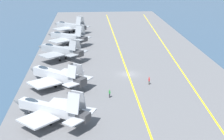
% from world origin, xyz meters
% --- Properties ---
extents(ground_plane, '(2000.00, 2000.00, 0.00)m').
position_xyz_m(ground_plane, '(0.00, 0.00, 0.00)').
color(ground_plane, '#334C66').
extents(carrier_deck, '(202.80, 49.54, 0.40)m').
position_xyz_m(carrier_deck, '(0.00, 0.00, 0.20)').
color(carrier_deck, slate).
rests_on(carrier_deck, ground).
extents(deck_stripe_foul_line, '(182.27, 10.25, 0.01)m').
position_xyz_m(deck_stripe_foul_line, '(0.00, -13.62, 0.40)').
color(deck_stripe_foul_line, yellow).
rests_on(deck_stripe_foul_line, carrier_deck).
extents(deck_stripe_centerline, '(182.52, 0.36, 0.01)m').
position_xyz_m(deck_stripe_centerline, '(0.00, 0.00, 0.40)').
color(deck_stripe_centerline, yellow).
rests_on(deck_stripe_centerline, carrier_deck).
extents(parked_jet_second, '(12.96, 15.55, 6.53)m').
position_xyz_m(parked_jet_second, '(-24.30, 16.31, 2.80)').
color(parked_jet_second, '#A8AAAF').
rests_on(parked_jet_second, carrier_deck).
extents(parked_jet_third, '(14.31, 15.31, 5.92)m').
position_xyz_m(parked_jet_third, '(-6.43, 16.79, 2.72)').
color(parked_jet_third, '#A8AAAF').
rests_on(parked_jet_third, carrier_deck).
extents(parked_jet_fourth, '(13.45, 14.92, 6.26)m').
position_xyz_m(parked_jet_fourth, '(13.82, 17.40, 3.14)').
color(parked_jet_fourth, gray).
rests_on(parked_jet_fourth, carrier_deck).
extents(parked_jet_fifth, '(13.77, 15.09, 6.79)m').
position_xyz_m(parked_jet_fifth, '(31.10, 16.27, 3.06)').
color(parked_jet_fifth, '#93999E').
rests_on(parked_jet_fifth, carrier_deck).
extents(parked_jet_sixth, '(13.92, 14.53, 6.62)m').
position_xyz_m(parked_jet_sixth, '(50.61, 16.25, 2.92)').
color(parked_jet_sixth, '#93999E').
rests_on(parked_jet_sixth, carrier_deck).
extents(crew_green_vest, '(0.43, 0.34, 1.76)m').
position_xyz_m(crew_green_vest, '(-14.33, 5.49, 1.37)').
color(crew_green_vest, '#232328').
rests_on(crew_green_vest, carrier_deck).
extents(crew_red_vest, '(0.39, 0.28, 1.81)m').
position_xyz_m(crew_red_vest, '(-7.55, -3.80, 1.39)').
color(crew_red_vest, '#4C473D').
rests_on(crew_red_vest, carrier_deck).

